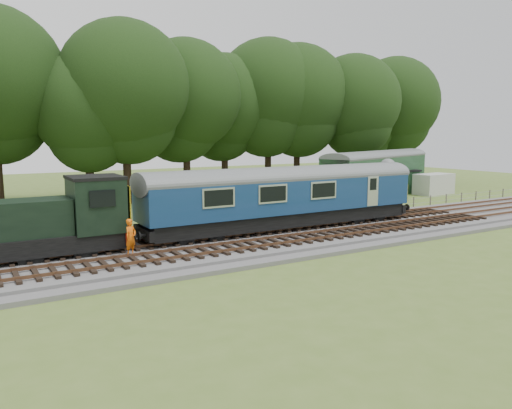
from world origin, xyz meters
TOP-DOWN VIEW (x-y plane):
  - ground at (0.00, 0.00)m, footprint 120.00×120.00m
  - ballast at (0.00, 0.00)m, footprint 70.00×7.00m
  - track_north at (0.00, 1.40)m, footprint 67.20×2.40m
  - track_south at (0.00, -1.60)m, footprint 67.20×2.40m
  - fence at (0.00, 4.50)m, footprint 64.00×0.12m
  - tree_line at (0.00, 22.00)m, footprint 70.00×8.00m
  - dmu_railcar at (3.27, 1.40)m, footprint 18.05×2.86m
  - shunter_loco at (-10.66, 1.40)m, footprint 8.91×2.60m
  - worker at (-6.83, -0.43)m, footprint 0.78×0.71m
  - parked_coach at (21.18, 11.85)m, footprint 17.10×8.88m
  - shed at (25.82, 13.27)m, footprint 3.42×3.42m
  - caravan at (27.57, 10.46)m, footprint 4.39×2.41m

SIDE VIEW (x-z plane):
  - ground at x=0.00m, z-range 0.00..0.00m
  - fence at x=0.00m, z-range -0.50..0.50m
  - tree_line at x=0.00m, z-range -9.00..9.00m
  - ballast at x=0.00m, z-range 0.00..0.35m
  - track_north at x=0.00m, z-range 0.31..0.52m
  - track_south at x=0.00m, z-range 0.31..0.52m
  - caravan at x=27.57m, z-range 0.00..2.07m
  - shed at x=25.82m, z-range 0.02..2.44m
  - worker at x=-6.83m, z-range 0.35..2.13m
  - shunter_loco at x=-10.66m, z-range 0.29..3.66m
  - parked_coach at x=21.18m, z-range 0.27..4.65m
  - dmu_railcar at x=3.27m, z-range 0.67..4.54m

